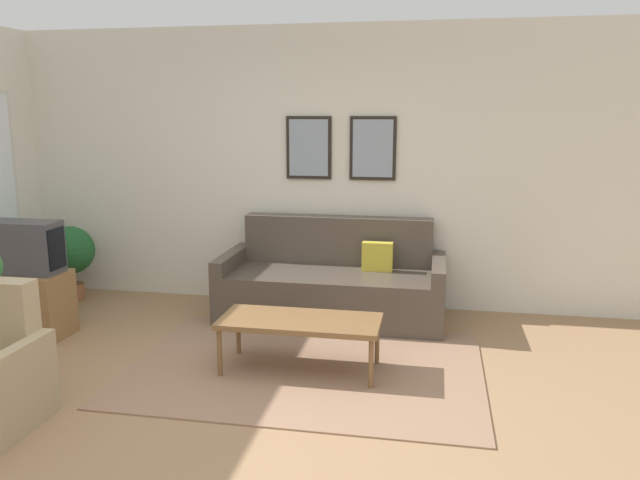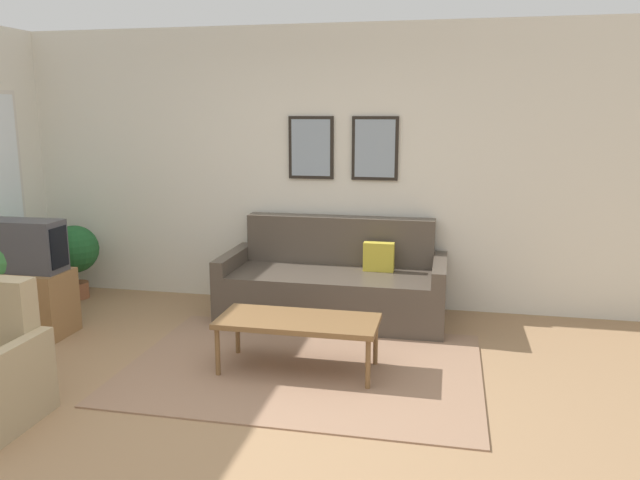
{
  "view_description": "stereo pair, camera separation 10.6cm",
  "coord_description": "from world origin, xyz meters",
  "px_view_note": "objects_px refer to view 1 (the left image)",
  "views": [
    {
      "loc": [
        1.32,
        -3.34,
        1.89
      ],
      "look_at": [
        0.39,
        1.62,
        0.85
      ],
      "focal_mm": 35.0,
      "sensor_mm": 36.0,
      "label": 1
    },
    {
      "loc": [
        1.43,
        -3.32,
        1.89
      ],
      "look_at": [
        0.39,
        1.62,
        0.85
      ],
      "focal_mm": 35.0,
      "sensor_mm": 36.0,
      "label": 2
    }
  ],
  "objects_px": {
    "coffee_table": "(300,323)",
    "tv": "(18,247)",
    "couch": "(333,285)",
    "potted_plant_tall": "(8,262)"
  },
  "relations": [
    {
      "from": "coffee_table",
      "to": "potted_plant_tall",
      "type": "xyz_separation_m",
      "value": [
        -2.67,
        0.4,
        0.25
      ]
    },
    {
      "from": "potted_plant_tall",
      "to": "coffee_table",
      "type": "bearing_deg",
      "value": -8.53
    },
    {
      "from": "coffee_table",
      "to": "tv",
      "type": "xyz_separation_m",
      "value": [
        -2.48,
        0.29,
        0.41
      ]
    },
    {
      "from": "couch",
      "to": "potted_plant_tall",
      "type": "xyz_separation_m",
      "value": [
        -2.7,
        -0.88,
        0.31
      ]
    },
    {
      "from": "couch",
      "to": "coffee_table",
      "type": "xyz_separation_m",
      "value": [
        -0.03,
        -1.29,
        0.06
      ]
    },
    {
      "from": "couch",
      "to": "potted_plant_tall",
      "type": "relative_size",
      "value": 2.16
    },
    {
      "from": "coffee_table",
      "to": "potted_plant_tall",
      "type": "distance_m",
      "value": 2.72
    },
    {
      "from": "coffee_table",
      "to": "tv",
      "type": "distance_m",
      "value": 2.53
    },
    {
      "from": "coffee_table",
      "to": "potted_plant_tall",
      "type": "height_order",
      "value": "potted_plant_tall"
    },
    {
      "from": "tv",
      "to": "potted_plant_tall",
      "type": "xyz_separation_m",
      "value": [
        -0.19,
        0.11,
        -0.16
      ]
    }
  ]
}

